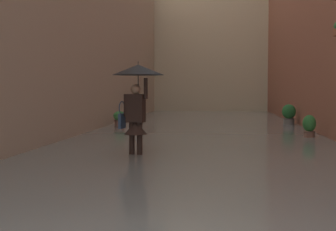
# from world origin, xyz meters

# --- Properties ---
(ground_plane) EXTENTS (74.22, 74.22, 0.00)m
(ground_plane) POSITION_xyz_m (0.00, -14.84, 0.00)
(ground_plane) COLOR #605B56
(flood_water) EXTENTS (8.19, 35.69, 0.11)m
(flood_water) POSITION_xyz_m (0.00, -14.84, 0.05)
(flood_water) COLOR slate
(flood_water) RESTS_ON ground_plane
(building_facade_far) EXTENTS (10.99, 1.80, 12.55)m
(building_facade_far) POSITION_xyz_m (0.00, -30.59, 6.27)
(building_facade_far) COLOR beige
(building_facade_far) RESTS_ON ground_plane
(person_wading) EXTENTS (1.10, 1.10, 2.10)m
(person_wading) POSITION_xyz_m (1.16, -7.91, 1.50)
(person_wading) COLOR #4C4233
(person_wading) RESTS_ON ground_plane
(potted_plant_mid_left) EXTENTS (0.54, 0.54, 0.93)m
(potted_plant_mid_left) POSITION_xyz_m (-3.31, -17.19, 0.51)
(potted_plant_mid_left) COLOR #66605B
(potted_plant_mid_left) RESTS_ON ground_plane
(potted_plant_far_left) EXTENTS (0.39, 0.39, 0.76)m
(potted_plant_far_left) POSITION_xyz_m (-3.21, -12.30, 0.40)
(potted_plant_far_left) COLOR brown
(potted_plant_far_left) RESTS_ON ground_plane
(potted_plant_near_right) EXTENTS (0.47, 0.47, 0.68)m
(potted_plant_near_right) POSITION_xyz_m (3.20, -15.94, 0.38)
(potted_plant_near_right) COLOR brown
(potted_plant_near_right) RESTS_ON ground_plane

